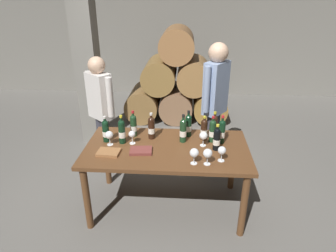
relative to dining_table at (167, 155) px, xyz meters
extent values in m
plane|color=#66635E|center=(0.00, 0.00, -0.67)|extent=(14.00, 14.00, 0.00)
cube|color=slate|center=(0.00, 4.20, 0.73)|extent=(10.00, 0.24, 2.80)
cylinder|color=brown|center=(-0.63, 2.60, -0.37)|extent=(0.60, 0.90, 0.60)
cylinder|color=brown|center=(0.00, 2.60, -0.37)|extent=(0.60, 0.90, 0.60)
cylinder|color=olive|center=(0.63, 2.60, -0.37)|extent=(0.60, 0.90, 0.60)
cylinder|color=olive|center=(-0.32, 2.60, 0.18)|extent=(0.60, 0.90, 0.60)
cylinder|color=olive|center=(0.32, 2.60, 0.18)|extent=(0.60, 0.90, 0.60)
cylinder|color=#95663B|center=(0.00, 2.60, 0.72)|extent=(0.60, 0.90, 0.60)
cube|color=slate|center=(-1.30, 1.60, 0.63)|extent=(0.32, 0.32, 2.60)
cube|color=brown|center=(0.00, 0.00, 0.07)|extent=(1.70, 0.90, 0.04)
cylinder|color=brown|center=(-0.77, -0.39, -0.31)|extent=(0.07, 0.07, 0.72)
cylinder|color=brown|center=(0.77, -0.39, -0.31)|extent=(0.07, 0.07, 0.72)
cylinder|color=brown|center=(-0.77, 0.39, -0.31)|extent=(0.07, 0.07, 0.72)
cylinder|color=brown|center=(0.77, 0.39, -0.31)|extent=(0.07, 0.07, 0.72)
cylinder|color=black|center=(-0.66, 0.09, 0.19)|extent=(0.07, 0.07, 0.20)
sphere|color=black|center=(-0.66, 0.09, 0.30)|extent=(0.07, 0.07, 0.07)
cylinder|color=black|center=(-0.66, 0.09, 0.33)|extent=(0.03, 0.03, 0.06)
cylinder|color=silver|center=(-0.66, 0.09, 0.37)|extent=(0.03, 0.03, 0.02)
cylinder|color=silver|center=(-0.66, 0.09, 0.18)|extent=(0.07, 0.07, 0.06)
cylinder|color=#19381E|center=(-0.39, 0.24, 0.20)|extent=(0.07, 0.07, 0.21)
sphere|color=#19381E|center=(-0.39, 0.24, 0.31)|extent=(0.07, 0.07, 0.07)
cylinder|color=#19381E|center=(-0.39, 0.24, 0.33)|extent=(0.03, 0.03, 0.07)
cylinder|color=#B21E23|center=(-0.39, 0.24, 0.38)|extent=(0.03, 0.03, 0.02)
cylinder|color=silver|center=(-0.39, 0.24, 0.19)|extent=(0.07, 0.07, 0.06)
cylinder|color=black|center=(0.22, 0.28, 0.20)|extent=(0.07, 0.07, 0.21)
sphere|color=black|center=(0.22, 0.28, 0.31)|extent=(0.07, 0.07, 0.07)
cylinder|color=black|center=(0.22, 0.28, 0.34)|extent=(0.03, 0.03, 0.07)
cylinder|color=black|center=(0.22, 0.28, 0.38)|extent=(0.03, 0.03, 0.02)
cylinder|color=silver|center=(0.22, 0.28, 0.19)|extent=(0.07, 0.07, 0.06)
cylinder|color=#19381E|center=(0.48, 0.17, 0.19)|extent=(0.07, 0.07, 0.20)
sphere|color=#19381E|center=(0.48, 0.17, 0.30)|extent=(0.07, 0.07, 0.07)
cylinder|color=#19381E|center=(0.48, 0.17, 0.33)|extent=(0.03, 0.03, 0.06)
cylinder|color=#B21E23|center=(0.48, 0.17, 0.37)|extent=(0.03, 0.03, 0.02)
cylinder|color=silver|center=(0.48, 0.17, 0.18)|extent=(0.07, 0.07, 0.06)
cylinder|color=#19381E|center=(0.16, 0.14, 0.20)|extent=(0.07, 0.07, 0.22)
sphere|color=#19381E|center=(0.16, 0.14, 0.32)|extent=(0.07, 0.07, 0.07)
cylinder|color=#19381E|center=(0.16, 0.14, 0.34)|extent=(0.03, 0.03, 0.07)
cylinder|color=black|center=(0.16, 0.14, 0.39)|extent=(0.03, 0.03, 0.03)
cylinder|color=silver|center=(0.16, 0.14, 0.19)|extent=(0.07, 0.07, 0.07)
cylinder|color=black|center=(0.39, 0.21, 0.19)|extent=(0.07, 0.07, 0.19)
sphere|color=black|center=(0.39, 0.21, 0.29)|extent=(0.07, 0.07, 0.07)
cylinder|color=black|center=(0.39, 0.21, 0.31)|extent=(0.03, 0.03, 0.06)
cylinder|color=gold|center=(0.39, 0.21, 0.35)|extent=(0.03, 0.03, 0.02)
cylinder|color=silver|center=(0.39, 0.21, 0.18)|extent=(0.07, 0.07, 0.06)
cylinder|color=black|center=(-0.48, 0.07, 0.20)|extent=(0.07, 0.07, 0.22)
sphere|color=black|center=(-0.48, 0.07, 0.32)|extent=(0.07, 0.07, 0.07)
cylinder|color=black|center=(-0.48, 0.07, 0.35)|extent=(0.03, 0.03, 0.07)
cylinder|color=gold|center=(-0.48, 0.07, 0.40)|extent=(0.03, 0.03, 0.03)
cylinder|color=silver|center=(-0.48, 0.07, 0.19)|extent=(0.07, 0.07, 0.07)
cylinder|color=black|center=(0.57, 0.14, 0.20)|extent=(0.07, 0.07, 0.22)
sphere|color=black|center=(0.57, 0.14, 0.32)|extent=(0.07, 0.07, 0.07)
cylinder|color=black|center=(0.57, 0.14, 0.35)|extent=(0.03, 0.03, 0.07)
cylinder|color=#B21E23|center=(0.57, 0.14, 0.39)|extent=(0.03, 0.03, 0.03)
cylinder|color=silver|center=(0.57, 0.14, 0.19)|extent=(0.07, 0.07, 0.07)
cylinder|color=black|center=(0.51, 0.31, 0.19)|extent=(0.07, 0.07, 0.20)
sphere|color=black|center=(0.51, 0.31, 0.30)|extent=(0.07, 0.07, 0.07)
cylinder|color=black|center=(0.51, 0.31, 0.32)|extent=(0.03, 0.03, 0.06)
cylinder|color=gold|center=(0.51, 0.31, 0.36)|extent=(0.03, 0.03, 0.02)
cylinder|color=silver|center=(0.51, 0.31, 0.18)|extent=(0.07, 0.07, 0.06)
cylinder|color=black|center=(-0.18, 0.19, 0.20)|extent=(0.07, 0.07, 0.21)
sphere|color=black|center=(-0.18, 0.19, 0.31)|extent=(0.07, 0.07, 0.07)
cylinder|color=black|center=(-0.18, 0.19, 0.33)|extent=(0.03, 0.03, 0.07)
cylinder|color=silver|center=(-0.18, 0.19, 0.38)|extent=(0.03, 0.03, 0.02)
cylinder|color=silver|center=(-0.18, 0.19, 0.19)|extent=(0.07, 0.07, 0.06)
cylinder|color=black|center=(0.51, -0.01, 0.19)|extent=(0.07, 0.07, 0.20)
sphere|color=black|center=(0.51, -0.01, 0.29)|extent=(0.07, 0.07, 0.07)
cylinder|color=black|center=(0.51, -0.01, 0.32)|extent=(0.03, 0.03, 0.06)
cylinder|color=gold|center=(0.51, -0.01, 0.36)|extent=(0.03, 0.03, 0.02)
cylinder|color=silver|center=(0.51, -0.01, 0.18)|extent=(0.07, 0.07, 0.06)
cylinder|color=white|center=(-0.37, 0.06, 0.09)|extent=(0.06, 0.06, 0.00)
cylinder|color=white|center=(-0.37, 0.06, 0.13)|extent=(0.01, 0.01, 0.07)
sphere|color=white|center=(-0.37, 0.06, 0.20)|extent=(0.07, 0.07, 0.07)
cylinder|color=white|center=(0.38, 0.06, 0.09)|extent=(0.06, 0.06, 0.00)
cylinder|color=white|center=(0.38, 0.06, 0.13)|extent=(0.01, 0.01, 0.07)
sphere|color=white|center=(0.38, 0.06, 0.21)|extent=(0.09, 0.09, 0.09)
cylinder|color=white|center=(0.28, -0.30, 0.09)|extent=(0.06, 0.06, 0.00)
cylinder|color=white|center=(0.28, -0.30, 0.13)|extent=(0.01, 0.01, 0.07)
sphere|color=white|center=(0.28, -0.30, 0.21)|extent=(0.09, 0.09, 0.09)
cylinder|color=white|center=(0.54, -0.23, 0.09)|extent=(0.06, 0.06, 0.00)
cylinder|color=white|center=(0.54, -0.23, 0.13)|extent=(0.01, 0.01, 0.07)
sphere|color=white|center=(0.54, -0.23, 0.20)|extent=(0.08, 0.08, 0.08)
cylinder|color=white|center=(0.40, -0.30, 0.09)|extent=(0.06, 0.06, 0.00)
cylinder|color=white|center=(0.40, -0.30, 0.13)|extent=(0.01, 0.01, 0.07)
sphere|color=white|center=(0.40, -0.30, 0.21)|extent=(0.09, 0.09, 0.09)
cylinder|color=white|center=(-0.60, 0.01, 0.09)|extent=(0.06, 0.06, 0.00)
cylinder|color=white|center=(-0.60, 0.01, 0.13)|extent=(0.01, 0.01, 0.07)
sphere|color=white|center=(-0.60, 0.01, 0.21)|extent=(0.08, 0.08, 0.08)
cube|color=#936038|center=(-0.57, -0.17, 0.11)|extent=(0.23, 0.17, 0.03)
cube|color=brown|center=(-0.25, -0.12, 0.11)|extent=(0.23, 0.18, 0.03)
cylinder|color=#383842|center=(0.57, 0.79, -0.24)|extent=(0.11, 0.11, 0.85)
cylinder|color=#383842|center=(0.51, 0.71, -0.24)|extent=(0.11, 0.11, 0.85)
cube|color=#8499BC|center=(0.54, 0.75, 0.51)|extent=(0.33, 0.36, 0.64)
cylinder|color=#8499BC|center=(0.66, 0.92, 0.54)|extent=(0.08, 0.08, 0.54)
cylinder|color=#8499BC|center=(0.42, 0.58, 0.54)|extent=(0.08, 0.08, 0.54)
sphere|color=tan|center=(0.54, 0.75, 0.93)|extent=(0.23, 0.23, 0.23)
cylinder|color=#383842|center=(-0.93, 0.75, -0.28)|extent=(0.11, 0.11, 0.77)
cylinder|color=#383842|center=(-0.84, 0.69, -0.28)|extent=(0.11, 0.11, 0.77)
cube|color=silver|center=(-0.89, 0.72, 0.39)|extent=(0.36, 0.34, 0.58)
cylinder|color=silver|center=(-1.05, 0.85, 0.42)|extent=(0.08, 0.08, 0.49)
cylinder|color=silver|center=(-0.72, 0.59, 0.42)|extent=(0.08, 0.08, 0.49)
sphere|color=tan|center=(-0.89, 0.72, 0.77)|extent=(0.21, 0.21, 0.21)
camera|label=1|loc=(0.19, -2.67, 1.57)|focal=31.30mm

